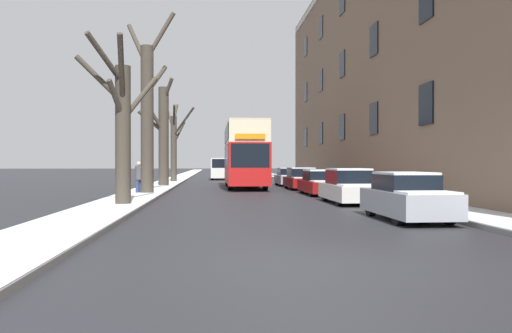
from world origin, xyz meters
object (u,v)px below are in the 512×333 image
double_decker_bus (245,152)px  parked_car_4 (289,177)px  parked_car_0 (407,198)px  pedestrian_left_sidewalk (139,177)px  bare_tree_left_1 (148,113)px  parked_car_3 (301,179)px  parked_car_1 (350,187)px  bare_tree_left_2 (163,134)px  parked_car_2 (320,183)px  bare_tree_left_3 (174,144)px  bare_tree_left_0 (122,125)px  oncoming_van (220,168)px

double_decker_bus → parked_car_4: bearing=39.5°
parked_car_0 → pedestrian_left_sidewalk: pedestrian_left_sidewalk is taller
bare_tree_left_1 → parked_car_3: bearing=30.7°
bare_tree_left_1 → parked_car_1: (9.30, -6.11, -3.73)m
bare_tree_left_2 → parked_car_0: bearing=-66.2°
parked_car_2 → parked_car_1: bearing=-90.0°
pedestrian_left_sidewalk → parked_car_3: bearing=-8.7°
bare_tree_left_3 → parked_car_1: size_ratio=1.63×
bare_tree_left_1 → parked_car_1: bearing=-33.3°
parked_car_4 → pedestrian_left_sidewalk: 14.60m
bare_tree_left_3 → parked_car_1: bearing=-68.2°
parked_car_0 → parked_car_4: bearing=90.0°
bare_tree_left_3 → double_decker_bus: size_ratio=0.66×
bare_tree_left_0 → bare_tree_left_3: (0.13, 24.28, 0.23)m
parked_car_1 → bare_tree_left_0: bearing=-171.8°
bare_tree_left_3 → oncoming_van: 10.03m
bare_tree_left_2 → parked_car_4: bare_tree_left_2 is taller
oncoming_van → pedestrian_left_sidewalk: (-4.67, -25.78, -0.23)m
double_decker_bus → parked_car_1: 14.49m
bare_tree_left_0 → pedestrian_left_sidewalk: size_ratio=3.54×
bare_tree_left_2 → parked_car_4: size_ratio=1.95×
parked_car_2 → bare_tree_left_0: bearing=-142.6°
bare_tree_left_1 → parked_car_3: bare_tree_left_1 is taller
bare_tree_left_2 → double_decker_bus: bare_tree_left_2 is taller
bare_tree_left_1 → pedestrian_left_sidewalk: size_ratio=5.46×
parked_car_1 → bare_tree_left_1: bearing=146.7°
bare_tree_left_0 → bare_tree_left_1: bare_tree_left_1 is taller
bare_tree_left_3 → parked_car_1: 24.86m
parked_car_0 → parked_car_3: 17.96m
bare_tree_left_0 → parked_car_0: size_ratio=1.57×
parked_car_2 → parked_car_0: bearing=-90.0°
bare_tree_left_1 → bare_tree_left_0: bearing=-90.1°
bare_tree_left_1 → pedestrian_left_sidewalk: bare_tree_left_1 is taller
bare_tree_left_2 → oncoming_van: size_ratio=1.42×
bare_tree_left_1 → parked_car_3: 11.46m
double_decker_bus → oncoming_van: (-1.47, 17.91, -1.29)m
parked_car_2 → pedestrian_left_sidewalk: size_ratio=2.52×
bare_tree_left_1 → double_decker_bus: bare_tree_left_1 is taller
parked_car_1 → pedestrian_left_sidewalk: (-9.76, 6.05, 0.31)m
oncoming_van → parked_car_1: bearing=-80.9°
bare_tree_left_1 → bare_tree_left_3: 16.86m
bare_tree_left_3 → oncoming_van: bearing=65.3°
bare_tree_left_2 → bare_tree_left_0: bearing=-89.8°
parked_car_4 → parked_car_1: bearing=-90.0°
bare_tree_left_3 → double_decker_bus: 10.64m
bare_tree_left_0 → parked_car_0: bare_tree_left_0 is taller
double_decker_bus → parked_car_2: (3.62, -8.13, -1.87)m
parked_car_3 → bare_tree_left_1: bearing=-149.3°
parked_car_4 → oncoming_van: oncoming_van is taller
bare_tree_left_0 → parked_car_3: (9.31, 12.98, -2.54)m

